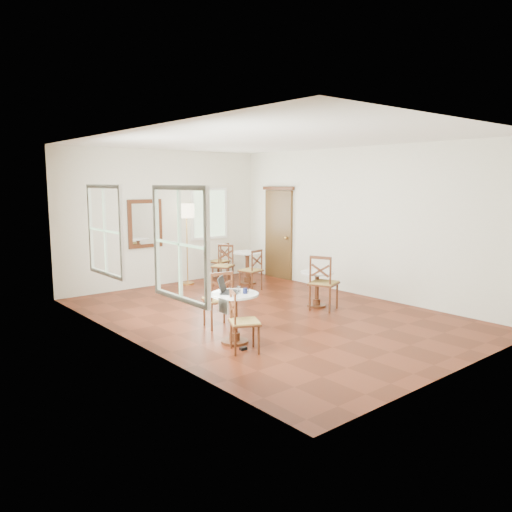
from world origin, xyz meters
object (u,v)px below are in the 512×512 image
at_px(cafe_table_back, 247,264).
at_px(chair_near_a, 219,299).
at_px(chair_back_b, 223,265).
at_px(water_glass, 238,290).
at_px(chair_back_a, 220,261).
at_px(laptop, 227,289).
at_px(chair_near_b, 243,322).
at_px(power_adapter, 243,349).
at_px(floor_lamp, 186,216).
at_px(cafe_table_near, 234,312).
at_px(mouse, 236,292).
at_px(chair_mid_a, 252,270).
at_px(navy_mug, 245,291).
at_px(chair_mid_b, 323,283).
at_px(cafe_table_mid, 317,285).

height_order(cafe_table_back, chair_near_a, chair_near_a).
distance_m(chair_back_b, water_glass, 4.17).
relative_size(cafe_table_back, chair_back_a, 0.86).
distance_m(chair_back_a, laptop, 4.87).
distance_m(chair_near_b, power_adapter, 0.41).
bearing_deg(laptop, chair_near_b, -141.11).
xyz_separation_m(floor_lamp, laptop, (-1.81, -3.93, -0.75)).
relative_size(chair_near_a, chair_back_a, 1.07).
distance_m(laptop, water_glass, 0.20).
height_order(cafe_table_near, mouse, mouse).
distance_m(chair_mid_a, mouse, 3.56).
xyz_separation_m(chair_near_b, navy_mug, (0.25, 0.26, 0.35)).
relative_size(chair_mid_b, navy_mug, 10.20).
relative_size(chair_mid_a, chair_back_b, 0.97).
xyz_separation_m(chair_near_a, chair_back_a, (2.42, 3.31, -0.03)).
xyz_separation_m(floor_lamp, power_adapter, (-1.85, -4.36, -1.52)).
bearing_deg(cafe_table_near, power_adapter, -107.30).
height_order(cafe_table_near, power_adapter, cafe_table_near).
distance_m(cafe_table_mid, chair_near_b, 2.85).
bearing_deg(cafe_table_back, laptop, -132.93).
bearing_deg(chair_near_b, chair_back_b, -6.02).
height_order(navy_mug, water_glass, water_glass).
relative_size(cafe_table_back, chair_back_b, 0.80).
bearing_deg(chair_mid_a, chair_mid_b, 75.91).
height_order(cafe_table_mid, chair_back_b, chair_back_b).
bearing_deg(mouse, laptop, 135.41).
bearing_deg(chair_mid_b, cafe_table_near, 79.68).
relative_size(floor_lamp, laptop, 4.37).
bearing_deg(laptop, chair_mid_a, 3.27).
bearing_deg(cafe_table_back, water_glass, -130.57).
bearing_deg(chair_back_a, navy_mug, 39.44).
bearing_deg(floor_lamp, water_glass, -112.99).
bearing_deg(chair_back_a, cafe_table_back, 78.45).
bearing_deg(navy_mug, chair_mid_b, 14.51).
xyz_separation_m(chair_mid_b, water_glass, (-2.38, -0.57, 0.29)).
height_order(chair_near_a, floor_lamp, floor_lamp).
height_order(cafe_table_near, chair_mid_b, chair_mid_b).
height_order(cafe_table_back, chair_back_b, chair_back_b).
bearing_deg(navy_mug, cafe_table_mid, 19.48).
xyz_separation_m(chair_mid_a, mouse, (-2.42, -2.59, 0.31)).
relative_size(cafe_table_near, navy_mug, 7.43).
relative_size(cafe_table_mid, water_glass, 5.68).
height_order(cafe_table_near, floor_lamp, floor_lamp).
xyz_separation_m(chair_near_a, chair_mid_b, (2.10, -0.31, 0.04)).
height_order(cafe_table_mid, cafe_table_back, cafe_table_back).
bearing_deg(chair_mid_a, cafe_table_near, 34.07).
bearing_deg(chair_near_b, navy_mug, -17.39).
bearing_deg(water_glass, chair_near_b, -117.19).
xyz_separation_m(mouse, water_glass, (-0.01, -0.08, 0.04)).
distance_m(floor_lamp, mouse, 4.48).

